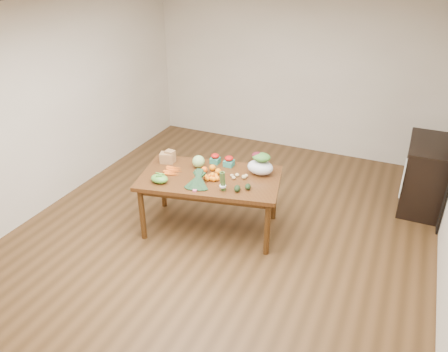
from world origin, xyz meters
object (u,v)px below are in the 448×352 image
at_px(asparagus_bundle, 223,181).
at_px(paper_bag, 167,157).
at_px(dining_table, 211,203).
at_px(mandarin_cluster, 212,176).
at_px(kale_bunch, 197,181).
at_px(cabinet, 424,175).
at_px(salad_bag, 260,165).
at_px(cabbage, 199,162).

bearing_deg(asparagus_bundle, paper_bag, 146.35).
bearing_deg(dining_table, paper_bag, 157.55).
distance_m(mandarin_cluster, kale_bunch, 0.26).
relative_size(paper_bag, kale_bunch, 0.57).
bearing_deg(mandarin_cluster, kale_bunch, -109.26).
distance_m(cabinet, salad_bag, 2.38).
xyz_separation_m(kale_bunch, asparagus_bundle, (0.31, 0.04, 0.05)).
bearing_deg(paper_bag, asparagus_bundle, -21.53).
bearing_deg(paper_bag, dining_table, -10.33).
height_order(mandarin_cluster, asparagus_bundle, asparagus_bundle).
distance_m(dining_table, cabinet, 2.96).
bearing_deg(asparagus_bundle, cabbage, 128.98).
xyz_separation_m(paper_bag, kale_bunch, (0.65, -0.42, -0.00)).
bearing_deg(dining_table, asparagus_bundle, -54.07).
height_order(dining_table, kale_bunch, kale_bunch).
distance_m(dining_table, kale_bunch, 0.55).
xyz_separation_m(cabbage, asparagus_bundle, (0.53, -0.42, 0.05)).
bearing_deg(mandarin_cluster, cabinet, 36.76).
xyz_separation_m(paper_bag, cabbage, (0.43, 0.05, -0.00)).
bearing_deg(cabbage, kale_bunch, -65.27).
relative_size(kale_bunch, asparagus_bundle, 1.60).
relative_size(mandarin_cluster, salad_bag, 0.56).
bearing_deg(paper_bag, salad_bag, 8.98).
relative_size(paper_bag, salad_bag, 0.71).
relative_size(cabinet, asparagus_bundle, 4.08).
xyz_separation_m(dining_table, paper_bag, (-0.67, 0.12, 0.46)).
bearing_deg(paper_bag, mandarin_cluster, -13.81).
bearing_deg(cabbage, mandarin_cluster, -36.95).
xyz_separation_m(paper_bag, salad_bag, (1.21, 0.19, 0.04)).
xyz_separation_m(cabinet, asparagus_bundle, (-2.13, -1.96, 0.40)).
distance_m(paper_bag, salad_bag, 1.22).
relative_size(cabbage, mandarin_cluster, 0.87).
xyz_separation_m(dining_table, cabbage, (-0.24, 0.17, 0.45)).
bearing_deg(salad_bag, dining_table, -149.44).
bearing_deg(dining_table, kale_bunch, -107.02).
relative_size(asparagus_bundle, salad_bag, 0.78).
bearing_deg(kale_bunch, mandarin_cluster, 58.62).
bearing_deg(cabbage, salad_bag, 10.61).
distance_m(kale_bunch, salad_bag, 0.83).
xyz_separation_m(paper_bag, mandarin_cluster, (0.73, -0.18, -0.03)).
xyz_separation_m(kale_bunch, salad_bag, (0.56, 0.61, 0.04)).
distance_m(dining_table, mandarin_cluster, 0.43).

